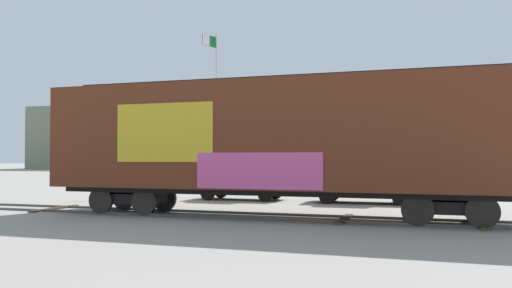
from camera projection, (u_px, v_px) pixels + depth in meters
ground_plane at (298, 218)px, 16.56m from camera, size 260.00×260.00×0.00m
track at (285, 217)px, 16.67m from camera, size 60.02×4.28×0.08m
freight_car at (275, 138)px, 16.83m from camera, size 15.42×3.46×4.61m
flagpole at (215, 95)px, 30.51m from camera, size 0.54×1.24×9.35m
hillside at (385, 139)px, 92.15m from camera, size 116.10×43.80×15.20m
parked_car_green at (241, 181)px, 23.97m from camera, size 4.09×1.95×1.68m
parked_car_black at (363, 183)px, 22.23m from camera, size 4.41×2.01×1.68m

